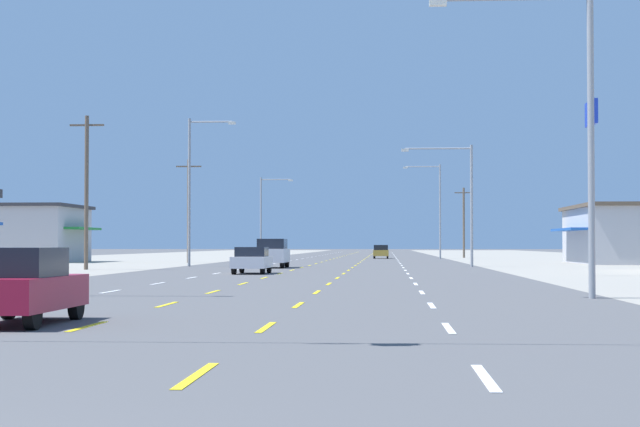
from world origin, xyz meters
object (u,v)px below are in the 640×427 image
at_px(sedan_inner_left_near, 252,260).
at_px(pole_sign_right_row_1, 592,144).
at_px(suv_inner_left_mid, 272,253).
at_px(streetlight_left_row_2, 264,212).
at_px(streetlight_right_row_0, 572,115).
at_px(hatchback_inner_left_nearest, 19,285).
at_px(hatchback_inner_right_midfar, 381,252).
at_px(streetlight_left_row_1, 193,183).
at_px(streetlight_right_row_1, 463,194).
at_px(streetlight_right_row_2, 436,204).

relative_size(sedan_inner_left_near, pole_sign_right_row_1, 0.50).
relative_size(suv_inner_left_mid, streetlight_left_row_2, 0.53).
xyz_separation_m(suv_inner_left_mid, streetlight_right_row_0, (13.27, -40.15, 4.43)).
bearing_deg(hatchback_inner_left_nearest, pole_sign_right_row_1, 62.28).
relative_size(hatchback_inner_left_nearest, suv_inner_left_mid, 0.80).
relative_size(hatchback_inner_left_nearest, hatchback_inner_right_midfar, 1.00).
bearing_deg(hatchback_inner_right_midfar, suv_inner_left_mid, -98.56).
relative_size(suv_inner_left_mid, streetlight_left_row_1, 0.46).
height_order(hatchback_inner_left_nearest, streetlight_right_row_1, streetlight_right_row_1).
xyz_separation_m(pole_sign_right_row_1, streetlight_right_row_2, (-4.83, 64.91, -0.65)).
bearing_deg(hatchback_inner_left_nearest, streetlight_left_row_2, 93.75).
bearing_deg(streetlight_right_row_0, pole_sign_right_row_1, 77.76).
bearing_deg(streetlight_left_row_2, streetlight_left_row_1, -90.11).
height_order(sedan_inner_left_near, pole_sign_right_row_1, pole_sign_right_row_1).
height_order(hatchback_inner_right_midfar, streetlight_right_row_0, streetlight_right_row_0).
height_order(hatchback_inner_left_nearest, streetlight_left_row_1, streetlight_left_row_1).
bearing_deg(hatchback_inner_left_nearest, streetlight_right_row_1, 76.88).
bearing_deg(sedan_inner_left_near, streetlight_right_row_0, -63.51).
xyz_separation_m(streetlight_right_row_0, streetlight_right_row_1, (-0.07, 43.97, -0.25)).
distance_m(hatchback_inner_right_midfar, streetlight_left_row_1, 46.15).
height_order(suv_inner_left_mid, streetlight_left_row_2, streetlight_left_row_2).
distance_m(streetlight_right_row_0, streetlight_left_row_2, 90.04).
bearing_deg(hatchback_inner_right_midfar, streetlight_right_row_1, -82.16).
bearing_deg(hatchback_inner_left_nearest, streetlight_right_row_2, 82.49).
xyz_separation_m(hatchback_inner_left_nearest, streetlight_right_row_1, (12.81, 54.96, 4.42)).
bearing_deg(streetlight_right_row_0, streetlight_left_row_2, 102.42).
height_order(streetlight_right_row_0, streetlight_left_row_1, streetlight_left_row_1).
distance_m(pole_sign_right_row_1, streetlight_right_row_0, 23.59).
bearing_deg(sedan_inner_left_near, streetlight_left_row_1, 109.95).
bearing_deg(pole_sign_right_row_1, streetlight_right_row_0, -102.24).
distance_m(streetlight_left_row_1, streetlight_right_row_2, 48.14).
bearing_deg(streetlight_right_row_1, streetlight_right_row_0, -89.91).
relative_size(streetlight_right_row_0, streetlight_right_row_2, 0.87).
relative_size(streetlight_left_row_1, streetlight_right_row_1, 1.23).
xyz_separation_m(pole_sign_right_row_1, streetlight_right_row_0, (-4.99, -23.02, -1.30)).
bearing_deg(suv_inner_left_mid, streetlight_left_row_2, 97.27).
xyz_separation_m(streetlight_right_row_1, streetlight_right_row_2, (0.22, 43.97, 0.91)).
height_order(streetlight_right_row_0, streetlight_left_row_2, streetlight_left_row_2).
distance_m(pole_sign_right_row_1, streetlight_right_row_1, 21.60).
xyz_separation_m(hatchback_inner_left_nearest, streetlight_left_row_1, (-6.57, 54.96, 5.29)).
bearing_deg(sedan_inner_left_near, hatchback_inner_left_nearest, -90.04).
xyz_separation_m(suv_inner_left_mid, streetlight_left_row_1, (-6.17, 3.82, 5.04)).
distance_m(hatchback_inner_left_nearest, streetlight_left_row_2, 99.24).
height_order(hatchback_inner_left_nearest, pole_sign_right_row_1, pole_sign_right_row_1).
height_order(pole_sign_right_row_1, streetlight_left_row_2, streetlight_left_row_2).
bearing_deg(streetlight_right_row_2, streetlight_right_row_0, -90.10).
bearing_deg(sedan_inner_left_near, pole_sign_right_row_1, -8.83).
bearing_deg(pole_sign_right_row_1, hatchback_inner_left_nearest, -117.72).
distance_m(hatchback_inner_right_midfar, pole_sign_right_row_1, 66.02).
height_order(streetlight_right_row_0, streetlight_right_row_1, streetlight_right_row_0).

